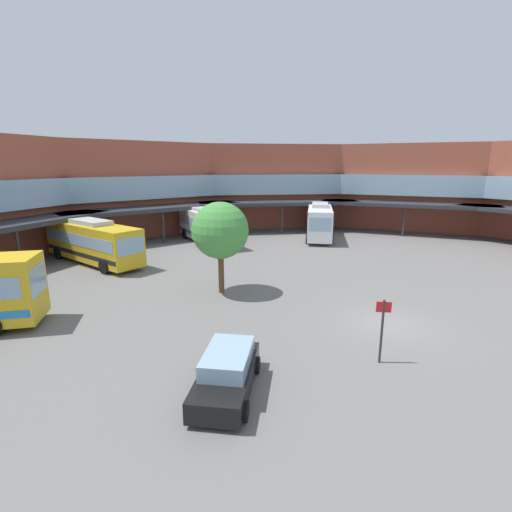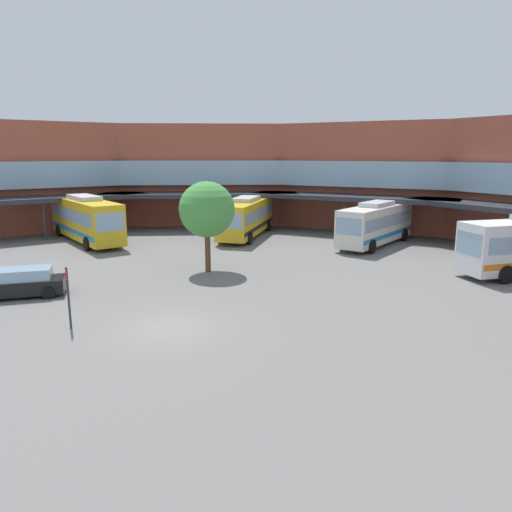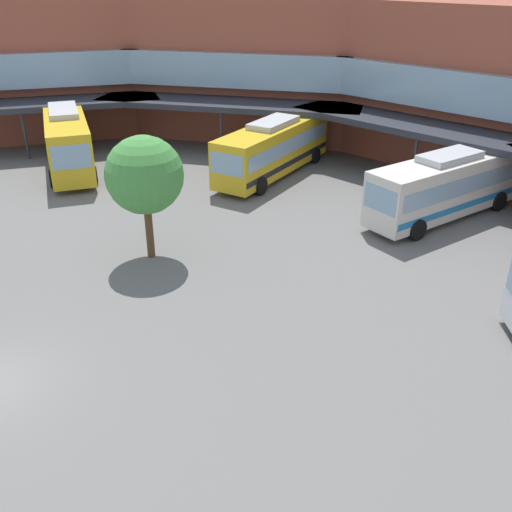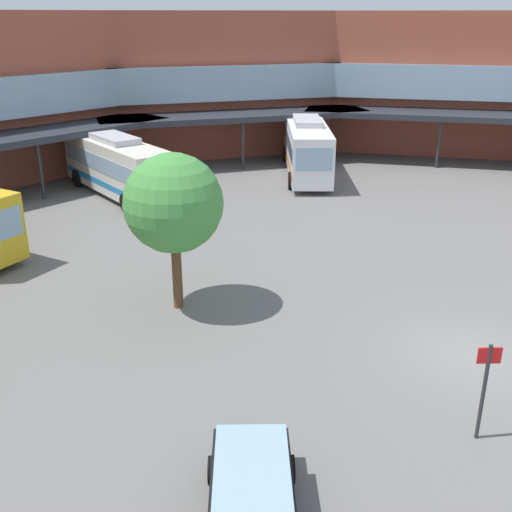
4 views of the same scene
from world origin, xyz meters
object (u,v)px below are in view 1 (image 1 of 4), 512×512
Objects in this scene: bus_4 at (320,220)px; parked_car at (227,373)px; bus_2 at (93,241)px; bus_1 at (206,226)px; plaza_tree at (220,231)px; stop_sign_post at (382,325)px.

parked_car is (-19.41, -24.03, -1.19)m from bus_4.
bus_4 is (23.49, 2.25, 0.09)m from bus_2.
bus_1 is 0.95× the size of bus_2.
bus_2 is 22.19m from parked_car.
bus_2 is (-10.88, -4.17, 0.00)m from bus_1.
bus_4 reaches higher than bus_1.
bus_2 is 13.72m from plaza_tree.
bus_4 reaches higher than bus_2.
parked_car is 1.70× the size of stop_sign_post.
parked_car is at bearing 174.55° from stop_sign_post.
bus_1 is 26.57m from stop_sign_post.
bus_4 is 2.27× the size of parked_car.
plaza_tree reaches higher than stop_sign_post.
bus_4 is (12.62, -1.92, 0.09)m from bus_1.
bus_4 is 21.23m from plaza_tree.
plaza_tree is (3.27, 10.41, 3.29)m from parked_car.
plaza_tree is (-16.14, -13.62, 2.10)m from bus_4.
parked_car is (4.08, -21.78, -1.10)m from bus_2.
stop_sign_post is (6.49, -0.62, 0.94)m from parked_car.
bus_2 is 24.77m from stop_sign_post.
bus_2 reaches higher than bus_1.
stop_sign_post is at bearing -3.07° from bus_2.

